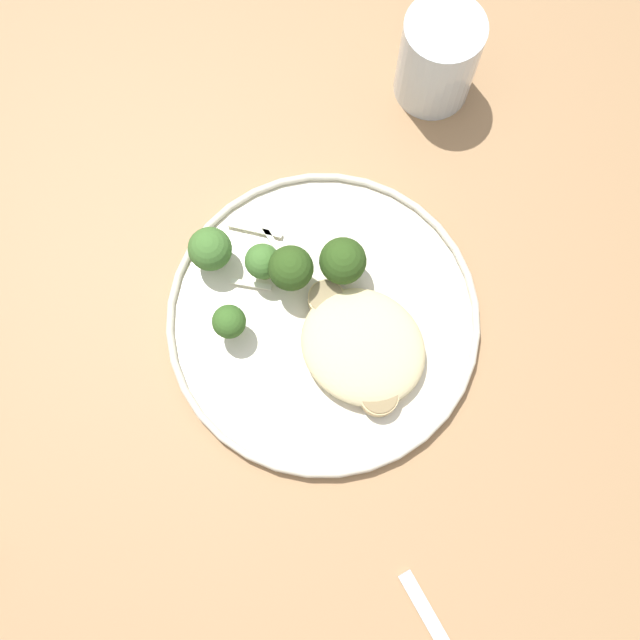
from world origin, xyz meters
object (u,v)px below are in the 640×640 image
object	(u,v)px
seared_scallop_large_seared	(326,299)
water_glass	(437,63)
broccoli_floret_near_rim	(210,249)
broccoli_floret_front_edge	(343,261)
seared_scallop_tiny_bay	(348,331)
seared_scallop_rear_pale	(404,354)
broccoli_floret_right_tilted	(266,259)
broccoli_floret_left_leaning	(291,269)
broccoli_floret_split_head	(229,322)
dinner_plate	(320,323)
seared_scallop_center_golden	(379,396)
seared_scallop_front_small	(374,352)

from	to	relation	value
seared_scallop_large_seared	water_glass	xyz separation A→B (m)	(-0.06, 0.25, 0.02)
broccoli_floret_near_rim	broccoli_floret_front_edge	world-z (taller)	broccoli_floret_front_edge
seared_scallop_tiny_bay	water_glass	distance (m)	0.28
seared_scallop_rear_pale	broccoli_floret_near_rim	distance (m)	0.20
broccoli_floret_right_tilted	broccoli_floret_front_edge	distance (m)	0.07
seared_scallop_large_seared	seared_scallop_rear_pale	bearing A→B (deg)	3.59
seared_scallop_tiny_bay	broccoli_floret_right_tilted	size ratio (longest dim) A/B	0.47
seared_scallop_large_seared	broccoli_floret_left_leaning	distance (m)	0.05
broccoli_floret_right_tilted	broccoli_floret_split_head	world-z (taller)	broccoli_floret_right_tilted
broccoli_floret_near_rim	broccoli_floret_right_tilted	bearing A→B (deg)	29.41
broccoli_floret_right_tilted	water_glass	xyz separation A→B (m)	(-0.00, 0.26, 0.00)
dinner_plate	broccoli_floret_split_head	bearing A→B (deg)	-135.27
seared_scallop_rear_pale	broccoli_floret_near_rim	xyz separation A→B (m)	(-0.19, -0.04, 0.02)
seared_scallop_center_golden	broccoli_floret_split_head	world-z (taller)	broccoli_floret_split_head
broccoli_floret_right_tilted	water_glass	bearing A→B (deg)	90.26
broccoli_floret_right_tilted	broccoli_floret_front_edge	bearing A→B (deg)	36.04
dinner_plate	water_glass	world-z (taller)	water_glass
seared_scallop_tiny_bay	seared_scallop_front_small	distance (m)	0.03
seared_scallop_center_golden	broccoli_floret_right_tilted	distance (m)	0.16
broccoli_floret_front_edge	seared_scallop_large_seared	bearing A→B (deg)	-78.01
dinner_plate	broccoli_floret_right_tilted	size ratio (longest dim) A/B	5.85
broccoli_floret_near_rim	broccoli_floret_left_leaning	distance (m)	0.08
broccoli_floret_split_head	broccoli_floret_left_leaning	bearing A→B (deg)	80.12
seared_scallop_tiny_bay	broccoli_floret_split_head	xyz separation A→B (m)	(-0.08, -0.06, 0.02)
seared_scallop_tiny_bay	seared_scallop_rear_pale	distance (m)	0.05
seared_scallop_tiny_bay	broccoli_floret_right_tilted	distance (m)	0.10
broccoli_floret_split_head	seared_scallop_front_small	bearing A→B (deg)	29.65
seared_scallop_center_golden	broccoli_floret_left_leaning	size ratio (longest dim) A/B	0.56
broccoli_floret_left_leaning	seared_scallop_tiny_bay	bearing A→B (deg)	-4.53
seared_scallop_front_small	seared_scallop_center_golden	xyz separation A→B (m)	(0.03, -0.03, 0.00)
dinner_plate	seared_scallop_center_golden	bearing A→B (deg)	-13.95
dinner_plate	broccoli_floret_left_leaning	distance (m)	0.06
seared_scallop_front_small	broccoli_floret_left_leaning	xyz separation A→B (m)	(-0.10, 0.01, 0.03)
seared_scallop_rear_pale	seared_scallop_large_seared	size ratio (longest dim) A/B	0.86
broccoli_floret_right_tilted	seared_scallop_center_golden	bearing A→B (deg)	-10.80
seared_scallop_large_seared	broccoli_floret_split_head	distance (m)	0.09
broccoli_floret_near_rim	water_glass	distance (m)	0.28
broccoli_floret_front_edge	seared_scallop_center_golden	bearing A→B (deg)	-35.37
seared_scallop_rear_pale	broccoli_floret_left_leaning	xyz separation A→B (m)	(-0.12, -0.01, 0.03)
broccoli_floret_near_rim	broccoli_floret_right_tilted	size ratio (longest dim) A/B	1.05
seared_scallop_tiny_bay	seared_scallop_large_seared	bearing A→B (deg)	163.36
seared_scallop_center_golden	broccoli_floret_split_head	distance (m)	0.15
seared_scallop_large_seared	broccoli_floret_right_tilted	xyz separation A→B (m)	(-0.06, -0.01, 0.02)
dinner_plate	water_glass	xyz separation A→B (m)	(-0.07, 0.26, 0.03)
seared_scallop_large_seared	broccoli_floret_left_leaning	world-z (taller)	broccoli_floret_left_leaning
seared_scallop_rear_pale	water_glass	bearing A→B (deg)	122.16
seared_scallop_large_seared	seared_scallop_center_golden	world-z (taller)	same
seared_scallop_center_golden	broccoli_floret_near_rim	distance (m)	0.20
seared_scallop_center_golden	dinner_plate	bearing A→B (deg)	166.05
seared_scallop_center_golden	water_glass	xyz separation A→B (m)	(-0.16, 0.29, 0.02)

